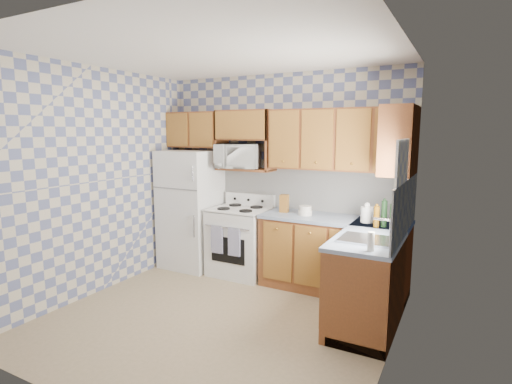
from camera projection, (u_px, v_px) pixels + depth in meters
floor at (218, 319)px, 4.19m from camera, size 3.40×3.40×0.00m
back_wall at (282, 176)px, 5.39m from camera, size 3.40×0.02×2.70m
right_wall at (394, 207)px, 3.20m from camera, size 0.02×3.20×2.70m
backsplash_back at (310, 189)px, 5.22m from camera, size 2.60×0.02×0.56m
backsplash_right at (405, 208)px, 3.93m from camera, size 0.02×1.60×0.56m
refrigerator at (191, 209)px, 5.75m from camera, size 0.75×0.70×1.68m
stove_body at (240, 242)px, 5.46m from camera, size 0.76×0.65×0.90m
cooktop at (240, 209)px, 5.39m from camera, size 0.76×0.65×0.02m
backguard at (250, 199)px, 5.61m from camera, size 0.76×0.08×0.17m
dish_towel_left at (217, 240)px, 5.21m from camera, size 0.17×0.02×0.36m
dish_towel_right at (234, 242)px, 5.09m from camera, size 0.17×0.02×0.36m
base_cabinets_back at (333, 256)px, 4.88m from camera, size 1.75×0.60×0.88m
base_cabinets_right at (372, 277)px, 4.18m from camera, size 0.60×1.60×0.88m
countertop_back at (334, 219)px, 4.81m from camera, size 1.77×0.63×0.04m
countertop_right at (373, 234)px, 4.11m from camera, size 0.63×1.60×0.04m
upper_cabinets_back at (340, 140)px, 4.79m from camera, size 1.75×0.33×0.74m
upper_cabinets_fridge at (196, 130)px, 5.75m from camera, size 0.82×0.33×0.50m
upper_cabinets_right at (399, 141)px, 4.30m from camera, size 0.33×0.70×0.74m
microwave_shelf at (246, 169)px, 5.45m from camera, size 0.80×0.33×0.03m
microwave at (238, 156)px, 5.42m from camera, size 0.69×0.57×0.33m
sink at (366, 240)px, 3.80m from camera, size 0.48×0.40×0.03m
window at (401, 187)px, 3.59m from camera, size 0.02×0.66×0.86m
bottle_0 at (384, 214)px, 4.32m from camera, size 0.06×0.06×0.29m
bottle_1 at (393, 217)px, 4.23m from camera, size 0.06×0.06×0.27m
bottle_2 at (398, 216)px, 4.29m from camera, size 0.06×0.06×0.25m
bottle_3 at (376, 217)px, 4.31m from camera, size 0.06×0.06×0.23m
knife_block at (284, 203)px, 5.12m from camera, size 0.12×0.12×0.23m
electric_kettle at (367, 215)px, 4.55m from camera, size 0.14×0.14×0.18m
food_containers at (305, 210)px, 4.94m from camera, size 0.17×0.17×0.11m
soap_bottle at (371, 242)px, 3.45m from camera, size 0.06×0.06×0.17m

